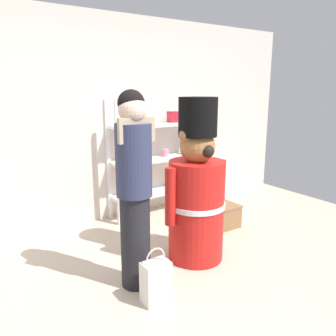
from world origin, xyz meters
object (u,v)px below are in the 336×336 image
at_px(merchandise_shelf, 156,156).
at_px(display_crate, 221,216).
at_px(shopping_bag, 156,281).
at_px(teddy_bear_guard, 196,193).
at_px(person_shopper, 134,185).

xyz_separation_m(merchandise_shelf, display_crate, (0.38, -0.93, -0.66)).
xyz_separation_m(shopping_bag, display_crate, (1.48, 0.85, -0.04)).
bearing_deg(display_crate, shopping_bag, -150.04).
bearing_deg(teddy_bear_guard, shopping_bag, -150.26).
bearing_deg(teddy_bear_guard, merchandise_shelf, 74.75).
height_order(teddy_bear_guard, person_shopper, person_shopper).
bearing_deg(teddy_bear_guard, display_crate, 30.17).
relative_size(person_shopper, shopping_bag, 3.58).
height_order(person_shopper, display_crate, person_shopper).
bearing_deg(merchandise_shelf, shopping_bag, -121.80).
bearing_deg(display_crate, teddy_bear_guard, -149.83).
distance_m(teddy_bear_guard, display_crate, 1.02).
bearing_deg(shopping_bag, display_crate, 29.96).
distance_m(person_shopper, shopping_bag, 0.80).
relative_size(teddy_bear_guard, person_shopper, 0.96).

